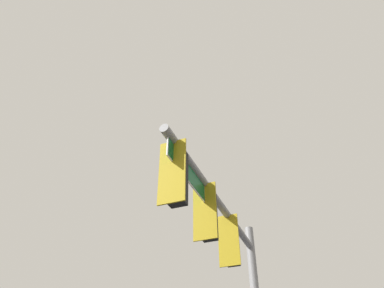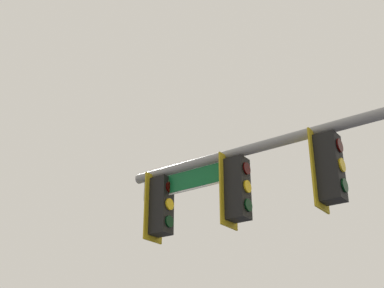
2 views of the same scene
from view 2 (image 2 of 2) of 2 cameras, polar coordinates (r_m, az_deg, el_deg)
The scene contains 1 object.
signal_pole_near at distance 8.47m, azimuth 13.29°, elevation -6.04°, with size 6.13×1.28×6.24m.
Camera 2 is at (-7.09, -0.32, 1.88)m, focal length 50.00 mm.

